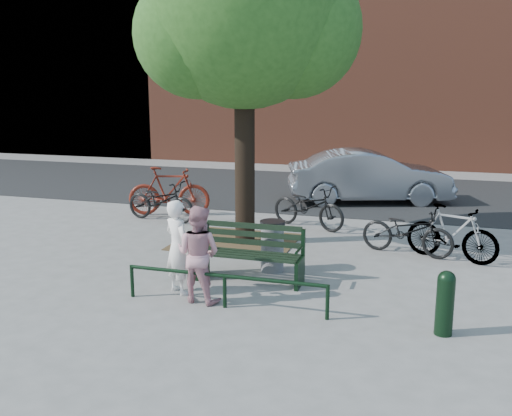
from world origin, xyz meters
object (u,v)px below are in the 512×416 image
(person_left, at_px, (178,247))
(bicycle_c, at_px, (308,206))
(park_bench, at_px, (251,252))
(parked_car, at_px, (369,177))
(person_right, at_px, (198,254))
(litter_bin, at_px, (272,246))
(bollard, at_px, (445,301))

(person_left, xyz_separation_m, bicycle_c, (1.07, 4.67, -0.24))
(park_bench, distance_m, bicycle_c, 3.78)
(person_left, bearing_deg, parked_car, -73.17)
(park_bench, xyz_separation_m, person_left, (-0.90, -0.90, 0.26))
(parked_car, bearing_deg, park_bench, 152.00)
(person_right, distance_m, litter_bin, 1.83)
(person_left, xyz_separation_m, parked_car, (2.07, 8.00, -0.01))
(person_right, bearing_deg, bicycle_c, -89.64)
(person_left, height_order, person_right, person_left)
(litter_bin, xyz_separation_m, bicycle_c, (-0.04, 3.22, 0.04))
(park_bench, bearing_deg, person_left, -134.95)
(bollard, height_order, bicycle_c, bicycle_c)
(person_left, relative_size, bollard, 1.71)
(park_bench, relative_size, litter_bin, 1.95)
(litter_bin, bearing_deg, person_left, -127.42)
(park_bench, distance_m, person_left, 1.30)
(bollard, relative_size, parked_car, 0.20)
(person_left, distance_m, litter_bin, 1.85)
(park_bench, relative_size, person_right, 1.20)
(person_left, height_order, litter_bin, person_left)
(park_bench, bearing_deg, litter_bin, 69.04)
(bollard, distance_m, litter_bin, 3.37)
(person_right, height_order, litter_bin, person_right)
(bollard, xyz_separation_m, parked_car, (-1.85, 8.41, 0.26))
(person_right, xyz_separation_m, parked_car, (1.63, 8.22, -0.00))
(bicycle_c, bearing_deg, person_left, -170.62)
(person_left, xyz_separation_m, bollard, (3.92, -0.41, -0.27))
(litter_bin, relative_size, parked_car, 0.20)
(park_bench, xyz_separation_m, litter_bin, (0.21, 0.55, -0.03))
(person_right, relative_size, bollard, 1.69)
(person_right, bearing_deg, parked_car, -93.49)
(person_left, bearing_deg, bicycle_c, -71.56)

